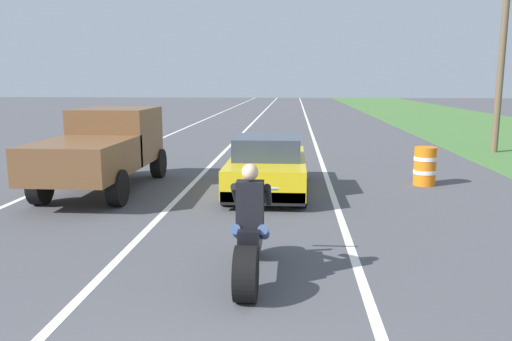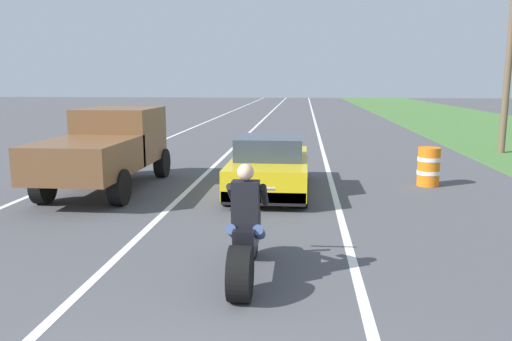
# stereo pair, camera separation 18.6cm
# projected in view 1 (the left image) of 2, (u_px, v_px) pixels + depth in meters

# --- Properties ---
(lane_stripe_left_solid) EXTENTS (0.14, 120.00, 0.01)m
(lane_stripe_left_solid) POSITION_uv_depth(u_px,v_px,m) (158.00, 140.00, 23.31)
(lane_stripe_left_solid) COLOR white
(lane_stripe_left_solid) RESTS_ON ground
(lane_stripe_right_solid) EXTENTS (0.14, 120.00, 0.01)m
(lane_stripe_right_solid) POSITION_uv_depth(u_px,v_px,m) (314.00, 141.00, 22.78)
(lane_stripe_right_solid) COLOR white
(lane_stripe_right_solid) RESTS_ON ground
(lane_stripe_centre_dashed) EXTENTS (0.14, 120.00, 0.01)m
(lane_stripe_centre_dashed) POSITION_uv_depth(u_px,v_px,m) (235.00, 140.00, 23.04)
(lane_stripe_centre_dashed) COLOR white
(lane_stripe_centre_dashed) RESTS_ON ground
(motorcycle_with_rider) EXTENTS (0.70, 2.21, 1.62)m
(motorcycle_with_rider) POSITION_uv_depth(u_px,v_px,m) (250.00, 240.00, 6.72)
(motorcycle_with_rider) COLOR black
(motorcycle_with_rider) RESTS_ON ground
(sports_car_yellow) EXTENTS (1.84, 4.30, 1.37)m
(sports_car_yellow) POSITION_uv_depth(u_px,v_px,m) (268.00, 166.00, 12.31)
(sports_car_yellow) COLOR yellow
(sports_car_yellow) RESTS_ON ground
(pickup_truck_left_lane_brown) EXTENTS (2.02, 4.80, 1.98)m
(pickup_truck_left_lane_brown) POSITION_uv_depth(u_px,v_px,m) (104.00, 146.00, 12.41)
(pickup_truck_left_lane_brown) COLOR brown
(pickup_truck_left_lane_brown) RESTS_ON ground
(utility_pole_roadside) EXTENTS (0.24, 0.24, 7.27)m
(utility_pole_roadside) POSITION_uv_depth(u_px,v_px,m) (502.00, 54.00, 18.22)
(utility_pole_roadside) COLOR brown
(utility_pole_roadside) RESTS_ON ground
(construction_barrel_nearest) EXTENTS (0.58, 0.58, 1.00)m
(construction_barrel_nearest) POSITION_uv_depth(u_px,v_px,m) (425.00, 166.00, 13.07)
(construction_barrel_nearest) COLOR orange
(construction_barrel_nearest) RESTS_ON ground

